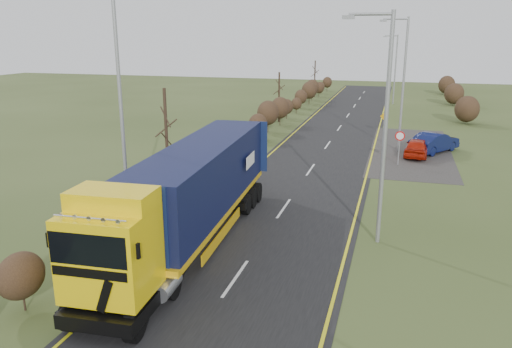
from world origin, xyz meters
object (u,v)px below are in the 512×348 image
at_px(car_red_hatchback, 417,147).
at_px(lorry, 192,191).
at_px(streetlight_near, 383,120).
at_px(car_blue_sedan, 435,142).
at_px(speed_sign, 400,141).

bearing_deg(car_red_hatchback, lorry, 70.28).
bearing_deg(streetlight_near, car_blue_sedan, 79.63).
relative_size(car_red_hatchback, streetlight_near, 0.42).
height_order(car_red_hatchback, speed_sign, speed_sign).
xyz_separation_m(car_red_hatchback, car_blue_sedan, (1.31, 1.82, 0.08)).
relative_size(streetlight_near, speed_sign, 4.05).
bearing_deg(streetlight_near, lorry, -161.44).
xyz_separation_m(lorry, speed_sign, (8.31, 16.49, -0.76)).
distance_m(lorry, speed_sign, 18.48).
height_order(lorry, speed_sign, lorry).
relative_size(lorry, car_red_hatchback, 3.83).
distance_m(lorry, car_blue_sedan, 23.99).
distance_m(car_red_hatchback, car_blue_sedan, 2.24).
height_order(car_red_hatchback, car_blue_sedan, car_blue_sedan).
height_order(lorry, car_blue_sedan, lorry).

